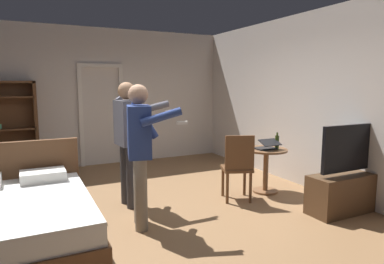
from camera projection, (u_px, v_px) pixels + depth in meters
The scene contains 15 objects.
ground_plane at pixel (161, 215), 4.47m from camera, with size 7.16×7.16×0.00m, color olive.
wall_back at pixel (104, 97), 7.21m from camera, with size 5.52×0.12×2.87m, color silver.
wall_right at pixel (316, 101), 5.46m from camera, with size 0.12×6.75×2.87m, color silver.
doorway_frame at pixel (101, 107), 7.14m from camera, with size 0.93×0.08×2.13m.
bed at pixel (11, 225), 3.42m from camera, with size 1.56×1.91×1.02m.
bookshelf at pixel (10, 125), 6.30m from camera, with size 0.95×0.32×1.77m.
tv_flatscreen at pixel (349, 186), 4.58m from camera, with size 1.21×0.40×1.19m.
side_table at pixel (266, 163), 5.37m from camera, with size 0.66×0.66×0.70m.
laptop at pixel (267, 146), 5.28m from camera, with size 0.32×0.33×0.17m.
bottle_on_table at pixel (277, 142), 5.31m from camera, with size 0.06×0.06×0.26m.
wooden_chair at pixel (238, 165), 4.94m from camera, with size 0.54×0.54×0.99m.
person_blue_shirt at pixel (140, 146), 3.99m from camera, with size 0.63×0.69×1.71m.
person_striped_shirt at pixel (129, 135), 4.70m from camera, with size 0.74×0.57×1.74m.
suitcase_dark at pixel (47, 176), 5.60m from camera, with size 0.64×0.40×0.41m, color black.
suitcase_small at pixel (39, 169), 6.20m from camera, with size 0.54×0.32×0.34m, color black.
Camera 1 is at (-1.52, -4.02, 1.71)m, focal length 31.76 mm.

